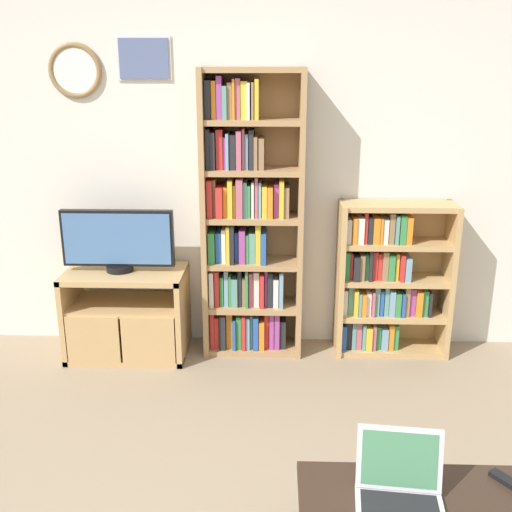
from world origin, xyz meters
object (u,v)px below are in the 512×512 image
bookshelf_tall (247,225)px  laptop (400,489)px  bookshelf_short (385,280)px  tv_stand (127,313)px  remote_near_laptop (510,482)px  television (118,240)px

bookshelf_tall → laptop: (0.65, -2.06, -0.46)m
bookshelf_short → tv_stand: bearing=-175.8°
bookshelf_tall → bookshelf_short: bearing=0.4°
bookshelf_short → laptop: (-0.30, -2.06, -0.07)m
tv_stand → remote_near_laptop: 2.65m
tv_stand → laptop: (1.48, -1.93, 0.14)m
laptop → remote_near_laptop: bearing=20.8°
tv_stand → television: 0.52m
tv_stand → bookshelf_tall: bearing=8.4°
bookshelf_tall → tv_stand: bearing=-171.6°
laptop → bookshelf_short: bearing=87.6°
tv_stand → bookshelf_short: (1.78, 0.13, 0.22)m
bookshelf_tall → bookshelf_short: bookshelf_tall is taller
remote_near_laptop → laptop: bearing=-20.4°
bookshelf_tall → television: bearing=-173.0°
television → bookshelf_short: 1.84m
bookshelf_short → remote_near_laptop: 1.95m
television → bookshelf_short: bookshelf_short is taller
laptop → television: bearing=133.6°
tv_stand → laptop: 2.44m
bookshelf_short → laptop: bearing=-98.3°
television → bookshelf_short: bearing=3.5°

